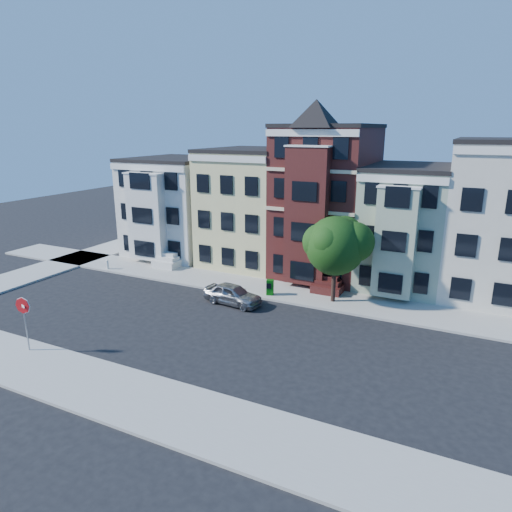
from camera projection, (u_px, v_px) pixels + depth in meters
The scene contains 14 objects.
ground at pixel (248, 338), 27.02m from camera, with size 120.00×120.00×0.00m, color black.
far_sidewalk at pixel (297, 294), 33.91m from camera, with size 60.00×4.00×0.15m, color #9E9B93.
near_sidewalk at pixel (165, 408), 20.08m from camera, with size 60.00×4.00×0.15m, color #9E9B93.
cross_sidewalk at pixel (3, 283), 36.32m from camera, with size 4.00×60.00×0.15m, color #9E9B93.
house_white at pixel (179, 207), 44.69m from camera, with size 8.00×9.00×9.00m, color silver.
house_yellow at pixel (252, 208), 41.16m from camera, with size 7.00×9.00×10.00m, color beige.
house_brown at pixel (327, 203), 37.92m from camera, with size 7.00×9.00×12.00m, color #411614.
house_green at pixel (406, 227), 35.57m from camera, with size 6.00×9.00×9.00m, color #93A388.
house_cream at pixel (510, 223), 32.34m from camera, with size 8.00×9.00×11.00m, color beige.
street_tree at pixel (335, 250), 31.34m from camera, with size 6.47×6.47×7.52m, color #1D4613, non-canonical shape.
parked_car at pixel (233, 294), 32.01m from camera, with size 1.73×4.29×1.46m, color gray.
newspaper_box at pixel (270, 287), 33.44m from camera, with size 0.51×0.45×1.14m, color #0B540C.
fire_hydrant at pixel (108, 265), 39.63m from camera, with size 0.23×0.23×0.65m, color white.
stop_sign at pixel (25, 321), 24.74m from camera, with size 0.96×0.13×3.51m, color #B91014, non-canonical shape.
Camera 1 is at (11.30, -21.96, 11.97)m, focal length 32.00 mm.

